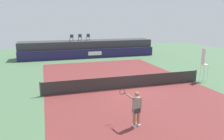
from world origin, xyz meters
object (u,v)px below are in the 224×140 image
(spectator_chair_far_left, at_px, (72,37))
(net_post_near, at_px, (40,89))
(umpire_chair, at_px, (204,62))
(tennis_ball, at_px, (107,67))
(spectator_chair_center, at_px, (88,37))
(net_post_far, at_px, (196,76))
(spectator_chair_left, at_px, (80,37))
(tennis_player, at_px, (136,108))

(spectator_chair_far_left, relative_size, net_post_near, 0.89)
(umpire_chair, bearing_deg, tennis_ball, 128.88)
(spectator_chair_far_left, distance_m, spectator_chair_center, 2.38)
(spectator_chair_far_left, relative_size, tennis_ball, 13.06)
(spectator_chair_far_left, xyz_separation_m, spectator_chair_center, (2.32, 0.54, 0.00))
(spectator_chair_far_left, height_order, tennis_ball, spectator_chair_far_left)
(spectator_chair_far_left, bearing_deg, net_post_far, -60.85)
(tennis_ball, bearing_deg, spectator_chair_center, 93.38)
(spectator_chair_far_left, height_order, umpire_chair, spectator_chair_far_left)
(spectator_chair_left, bearing_deg, umpire_chair, -62.92)
(net_post_far, distance_m, tennis_player, 9.89)
(spectator_chair_left, bearing_deg, spectator_chair_center, 8.04)
(umpire_chair, distance_m, net_post_near, 13.11)
(spectator_chair_far_left, bearing_deg, tennis_player, -88.80)
(spectator_chair_left, relative_size, tennis_player, 0.50)
(tennis_ball, bearing_deg, tennis_player, -99.74)
(spectator_chair_center, xyz_separation_m, tennis_player, (-1.88, -21.42, -1.73))
(net_post_far, bearing_deg, spectator_chair_left, 115.06)
(spectator_chair_center, bearing_deg, tennis_ball, -86.62)
(net_post_near, distance_m, net_post_far, 12.40)
(umpire_chair, xyz_separation_m, tennis_player, (-8.59, -5.90, -0.63))
(spectator_chair_far_left, height_order, net_post_far, spectator_chair_far_left)
(spectator_chair_far_left, xyz_separation_m, tennis_ball, (2.78, -7.24, -2.66))
(net_post_far, bearing_deg, tennis_ball, 125.74)
(net_post_far, bearing_deg, net_post_near, 180.00)
(spectator_chair_far_left, relative_size, spectator_chair_center, 1.00)
(spectator_chair_left, distance_m, tennis_player, 21.35)
(umpire_chair, relative_size, tennis_player, 1.56)
(net_post_far, xyz_separation_m, tennis_player, (-7.92, -5.90, 0.46))
(spectator_chair_far_left, bearing_deg, net_post_near, -105.10)
(net_post_near, bearing_deg, spectator_chair_far_left, 74.90)
(umpire_chair, height_order, tennis_ball, umpire_chair)
(net_post_near, relative_size, net_post_far, 1.00)
(spectator_chair_left, xyz_separation_m, umpire_chair, (7.85, -15.36, -1.11))
(umpire_chair, relative_size, net_post_near, 2.76)
(umpire_chair, bearing_deg, spectator_chair_far_left, 121.07)
(tennis_player, bearing_deg, spectator_chair_far_left, 91.20)
(umpire_chair, relative_size, tennis_ball, 40.59)
(spectator_chair_far_left, distance_m, tennis_ball, 8.19)
(spectator_chair_center, xyz_separation_m, umpire_chair, (6.70, -15.52, -1.11))
(spectator_chair_far_left, xyz_separation_m, net_post_far, (8.36, -14.98, -2.19))
(spectator_chair_center, distance_m, umpire_chair, 16.94)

